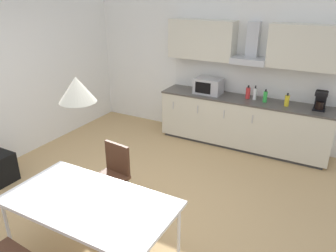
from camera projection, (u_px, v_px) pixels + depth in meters
ground_plane at (128, 208)px, 4.27m from camera, size 7.33×8.43×0.02m
wall_back at (214, 59)px, 6.03m from camera, size 5.86×0.10×2.88m
kitchen_counter at (242, 122)px, 5.82m from camera, size 2.97×0.61×0.89m
backsplash_tile at (250, 80)px, 5.77m from camera, size 2.95×0.02×0.54m
upper_wall_cabinets at (251, 44)px, 5.40m from camera, size 2.95×0.40×0.67m
microwave at (209, 86)px, 5.89m from camera, size 0.48×0.35×0.28m
coffee_maker at (321, 100)px, 5.09m from camera, size 0.18×0.19×0.30m
bottle_white at (255, 94)px, 5.57m from camera, size 0.06×0.06×0.25m
bottle_green at (265, 97)px, 5.45m from camera, size 0.07×0.07×0.22m
bottle_yellow at (287, 101)px, 5.27m from camera, size 0.07×0.07×0.22m
bottle_red at (248, 93)px, 5.64m from camera, size 0.08×0.08×0.23m
dining_table at (90, 204)px, 3.20m from camera, size 1.69×0.91×0.73m
chair_far_left at (113, 171)px, 4.10m from camera, size 0.44×0.44×0.87m
pendant_lamp at (77, 89)px, 2.75m from camera, size 0.32×0.32×0.22m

